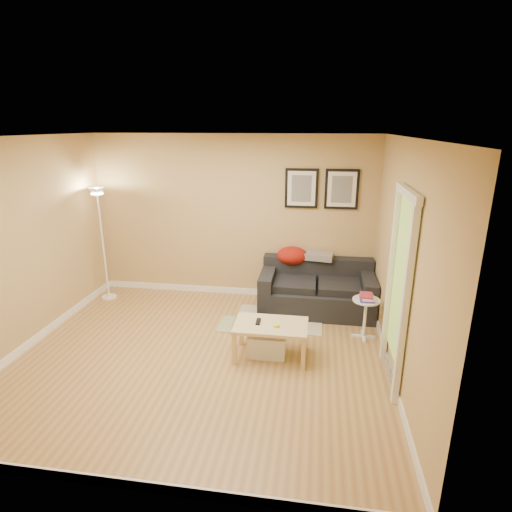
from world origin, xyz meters
name	(u,v)px	position (x,y,z in m)	size (l,w,h in m)	color
floor	(202,355)	(0.00, 0.00, 0.00)	(4.50, 4.50, 0.00)	#A98248
ceiling	(192,137)	(0.00, 0.00, 2.60)	(4.50, 4.50, 0.00)	white
wall_back	(233,218)	(0.00, 2.00, 1.30)	(4.50, 4.50, 0.00)	tan
wall_front	(115,343)	(0.00, -2.00, 1.30)	(4.50, 4.50, 0.00)	tan
wall_left	(19,247)	(-2.25, 0.00, 1.30)	(4.00, 4.00, 0.00)	tan
wall_right	(402,265)	(2.25, 0.00, 1.30)	(4.00, 4.00, 0.00)	tan
baseboard_back	(234,291)	(0.00, 1.99, 0.05)	(4.50, 0.02, 0.10)	white
baseboard_front	(132,484)	(0.00, -1.99, 0.05)	(4.50, 0.02, 0.10)	white
baseboard_left	(36,338)	(-2.24, 0.00, 0.05)	(0.02, 4.00, 0.10)	white
baseboard_right	(389,367)	(2.24, 0.00, 0.05)	(0.02, 4.00, 0.10)	white
sofa	(317,287)	(1.38, 1.53, 0.38)	(1.70, 0.90, 0.75)	black
red_throw	(292,256)	(0.98, 1.82, 0.77)	(0.48, 0.36, 0.28)	maroon
plaid_throw	(319,256)	(1.39, 1.83, 0.78)	(0.42, 0.26, 0.10)	tan
framed_print_left	(302,188)	(1.08, 1.98, 1.80)	(0.50, 0.04, 0.60)	black
framed_print_right	(342,189)	(1.68, 1.98, 1.80)	(0.50, 0.04, 0.60)	black
area_rug	(279,319)	(0.85, 1.12, 0.01)	(1.25, 0.85, 0.01)	#C0B298
green_runner	(244,325)	(0.38, 0.86, 0.01)	(0.70, 0.50, 0.01)	#668C4C
coffee_table	(271,340)	(0.84, 0.11, 0.22)	(0.88, 0.54, 0.44)	#E1C989
remote_control	(258,321)	(0.69, 0.13, 0.45)	(0.05, 0.16, 0.02)	black
tape_roll	(276,326)	(0.92, 0.05, 0.46)	(0.07, 0.07, 0.03)	yellow
storage_bin	(267,344)	(0.80, 0.15, 0.14)	(0.47, 0.34, 0.29)	white
side_table	(365,318)	(2.02, 0.78, 0.27)	(0.36, 0.36, 0.55)	white
book_stack	(367,297)	(2.02, 0.77, 0.59)	(0.18, 0.24, 0.08)	#4436A2
floor_lamp	(103,248)	(-2.00, 1.50, 0.86)	(0.24, 0.24, 1.82)	white
doorway	(397,294)	(2.20, -0.15, 1.02)	(0.12, 1.01, 2.13)	white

